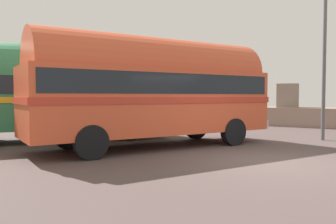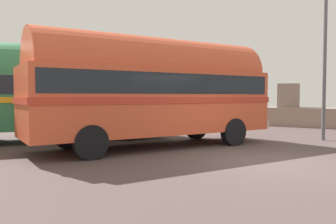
% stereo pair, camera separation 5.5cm
% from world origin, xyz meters
% --- Properties ---
extents(ground, '(32.00, 26.00, 0.02)m').
position_xyz_m(ground, '(0.00, 0.00, 0.01)').
color(ground, '#514240').
extents(breakwater, '(31.36, 2.04, 2.49)m').
position_xyz_m(breakwater, '(0.06, 11.80, 0.67)').
color(breakwater, gray).
rests_on(breakwater, ground).
extents(vintage_coach, '(5.73, 8.80, 3.70)m').
position_xyz_m(vintage_coach, '(-4.01, 0.43, 2.05)').
color(vintage_coach, black).
rests_on(vintage_coach, ground).
extents(second_coach, '(6.78, 8.44, 3.70)m').
position_xyz_m(second_coach, '(-8.21, -0.19, 2.05)').
color(second_coach, black).
rests_on(second_coach, ground).
extents(lamp_post, '(1.02, 0.24, 6.85)m').
position_xyz_m(lamp_post, '(0.34, 5.68, 3.84)').
color(lamp_post, '#5B5B60').
rests_on(lamp_post, ground).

